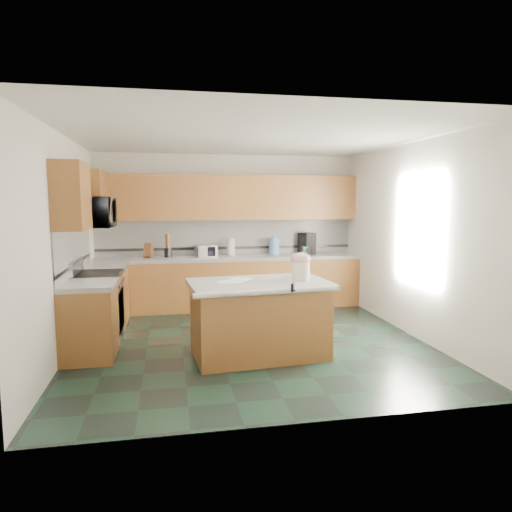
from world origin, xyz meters
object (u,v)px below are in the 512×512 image
object	(u,v)px
knife_block	(148,251)
toaster_oven	(206,251)
soap_bottle_island	(304,262)
coffee_maker	(307,243)
island_top	(259,284)
island_base	(259,321)
treat_jar	(300,271)

from	to	relation	value
knife_block	toaster_oven	distance (m)	0.97
soap_bottle_island	coffee_maker	world-z (taller)	soap_bottle_island
island_top	knife_block	size ratio (longest dim) A/B	6.80
coffee_maker	toaster_oven	bearing A→B (deg)	158.13
island_base	soap_bottle_island	world-z (taller)	soap_bottle_island
island_base	toaster_oven	bearing A→B (deg)	94.47
treat_jar	soap_bottle_island	distance (m)	0.20
treat_jar	toaster_oven	world-z (taller)	treat_jar
knife_block	treat_jar	bearing A→B (deg)	-33.58
island_base	toaster_oven	size ratio (longest dim) A/B	4.51
island_base	island_top	xyz separation A→B (m)	(0.00, 0.00, 0.46)
island_top	knife_block	distance (m)	2.96
island_top	toaster_oven	size ratio (longest dim) A/B	4.80
island_base	knife_block	world-z (taller)	knife_block
island_base	coffee_maker	distance (m)	3.06
toaster_oven	treat_jar	bearing A→B (deg)	-85.05
toaster_oven	coffee_maker	world-z (taller)	coffee_maker
island_top	coffee_maker	bearing A→B (deg)	56.89
soap_bottle_island	island_top	bearing A→B (deg)	177.68
island_base	knife_block	distance (m)	3.01
knife_block	coffee_maker	size ratio (longest dim) A/B	0.63
island_base	treat_jar	xyz separation A→B (m)	(0.50, -0.03, 0.61)
treat_jar	coffee_maker	world-z (taller)	coffee_maker
treat_jar	toaster_oven	bearing A→B (deg)	86.53
soap_bottle_island	toaster_oven	size ratio (longest dim) A/B	1.16
knife_block	coffee_maker	world-z (taller)	coffee_maker
island_top	toaster_oven	world-z (taller)	toaster_oven
knife_block	coffee_maker	bearing A→B (deg)	21.09
island_top	treat_jar	distance (m)	0.53
soap_bottle_island	toaster_oven	xyz separation A→B (m)	(-1.03, 2.48, -0.10)
island_top	toaster_oven	bearing A→B (deg)	94.47
soap_bottle_island	coffee_maker	xyz separation A→B (m)	(0.81, 2.51, -0.01)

